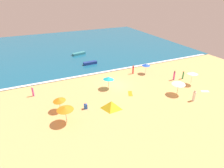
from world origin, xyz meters
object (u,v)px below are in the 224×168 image
Objects in this scene: beach_umbrella_0 at (179,83)px; small_boat_0 at (79,54)px; beachgoer_3 at (183,75)px; beach_umbrella_4 at (193,73)px; small_boat_1 at (90,63)px; beachgoer_1 at (174,75)px; beachgoer_5 at (133,70)px; beach_umbrella_3 at (59,100)px; beach_tent at (111,105)px; beach_umbrella_2 at (146,65)px; beach_umbrella_1 at (65,108)px; beachgoer_0 at (194,96)px; beach_umbrella_5 at (109,78)px; beachgoer_4 at (86,106)px; beachgoer_2 at (33,91)px.

beach_umbrella_0 is 28.12m from small_boat_0.
small_boat_0 is at bearing 121.64° from beachgoer_3.
beach_umbrella_4 is 21.55m from small_boat_1.
beachgoer_1 reaches higher than beachgoer_5.
beach_umbrella_3 reaches higher than small_boat_1.
beach_umbrella_4 is at bearing -59.46° from beachgoer_1.
beach_tent is 1.87× the size of beachgoer_3.
beach_umbrella_2 reaches higher than beach_tent.
beach_umbrella_0 is 5.13m from beach_umbrella_4.
small_boat_1 is at bearing 62.70° from beach_umbrella_1.
beachgoer_0 is (0.81, -2.68, -1.16)m from beach_umbrella_0.
small_boat_1 is (-13.51, 14.59, -0.37)m from beachgoer_3.
beach_umbrella_5 is at bearing 20.76° from beach_umbrella_3.
beach_umbrella_1 is 4.14m from beachgoer_4.
beach_umbrella_2 is 2.73m from beachgoer_5.
small_boat_0 is at bearing 117.06° from beach_umbrella_2.
beach_umbrella_1 is 21.06m from small_boat_1.
beachgoer_1 is (12.48, -2.03, -1.01)m from beach_umbrella_5.
beach_umbrella_5 is (-9.28, 6.56, -0.09)m from beach_umbrella_0.
beach_umbrella_2 is 5.80m from beachgoer_1.
beach_umbrella_3 is 6.79m from beachgoer_2.
beach_umbrella_4 is (4.78, 1.84, 0.16)m from beach_umbrella_0.
beachgoer_2 is at bearing 169.39° from beachgoer_3.
beachgoer_3 reaches higher than small_boat_0.
beachgoer_3 is 0.45× the size of small_boat_0.
beach_umbrella_5 is (-14.06, 4.71, -0.25)m from beach_umbrella_4.
beach_umbrella_5 is at bearing 170.68° from beachgoer_3.
beach_umbrella_2 is at bearing 134.17° from beachgoer_3.
beach_umbrella_0 is at bearing -125.23° from beachgoer_1.
beach_umbrella_3 is at bearing -161.40° from beach_umbrella_2.
beach_umbrella_1 reaches higher than beachgoer_2.
beach_umbrella_4 is at bearing -61.40° from small_boat_0.
beachgoer_5 is at bearing 133.10° from beachgoer_1.
beach_umbrella_1 is 1.28× the size of beachgoer_1.
beach_umbrella_1 is at bearing -143.78° from beach_umbrella_5.
beach_umbrella_4 is 19.70m from beachgoer_4.
beach_umbrella_4 is 6.16m from beachgoer_0.
beachgoer_1 is 18.21m from beachgoer_4.
small_boat_0 is (-13.85, 22.48, -0.40)m from beachgoer_3.
small_boat_0 is at bearing 108.05° from beachgoer_0.
beach_umbrella_1 reaches higher than small_boat_0.
beach_umbrella_4 reaches higher than beachgoer_5.
beach_umbrella_0 is 1.30× the size of beach_umbrella_1.
beach_umbrella_5 is 12.69m from beachgoer_1.
beachgoer_4 is at bearing 171.84° from beach_umbrella_0.
beachgoer_1 reaches higher than small_boat_1.
small_boat_1 is at bearing 85.97° from beach_umbrella_5.
beach_umbrella_1 is 9.66m from beachgoer_2.
beach_tent is at bearing 3.52° from beach_umbrella_1.
beach_umbrella_3 is at bearing 176.71° from beach_umbrella_4.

